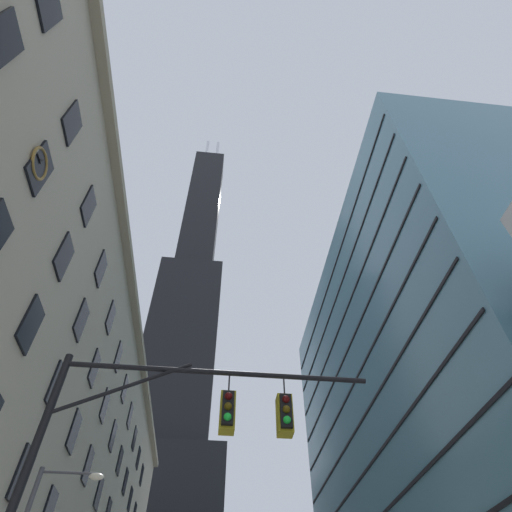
{
  "coord_description": "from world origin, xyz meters",
  "views": [
    {
      "loc": [
        -3.05,
        -7.14,
        1.28
      ],
      "look_at": [
        0.8,
        28.5,
        40.0
      ],
      "focal_mm": 29.8,
      "sensor_mm": 36.0,
      "label": 1
    }
  ],
  "objects": [
    {
      "name": "station_building",
      "position": [
        -17.02,
        26.5,
        13.4
      ],
      "size": [
        12.7,
        65.01,
        26.86
      ],
      "color": "#B2A88E",
      "rests_on": "ground"
    },
    {
      "name": "dark_skyscraper",
      "position": [
        -12.35,
        87.27,
        52.95
      ],
      "size": [
        25.16,
        25.16,
        177.38
      ],
      "color": "black",
      "rests_on": "ground"
    },
    {
      "name": "glass_office_midrise",
      "position": [
        18.46,
        30.93,
        22.1
      ],
      "size": [
        15.02,
        44.99,
        44.2
      ],
      "color": "teal",
      "rests_on": "ground"
    },
    {
      "name": "traffic_signal_mast",
      "position": [
        -3.89,
        3.19,
        5.68
      ],
      "size": [
        8.35,
        0.63,
        7.73
      ],
      "color": "black",
      "rests_on": "sidewalk_left"
    }
  ]
}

